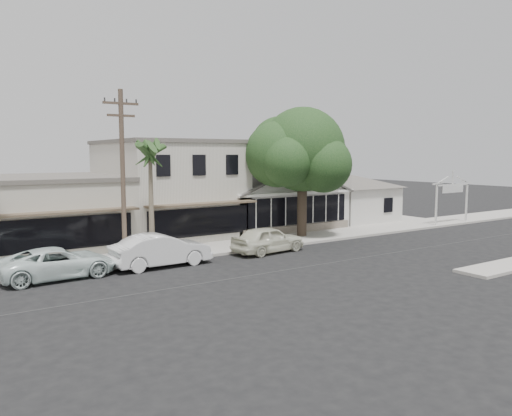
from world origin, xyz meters
TOP-DOWN VIEW (x-y plane):
  - ground at (0.00, 0.00)m, footprint 140.00×140.00m
  - sidewalk_north at (-8.00, 6.75)m, footprint 90.00×3.50m
  - corner_shop at (5.00, 12.47)m, footprint 10.40×8.60m
  - side_cottage at (13.20, 11.50)m, footprint 6.00×6.00m
  - arch_sign at (18.40, 5.30)m, footprint 4.12×0.12m
  - row_building_near at (-3.00, 13.50)m, footprint 8.00×10.00m
  - row_building_midnear at (-12.00, 13.50)m, footprint 10.00×10.00m
  - utility_pole at (-9.00, 5.20)m, footprint 1.80×0.24m
  - car_0 at (-0.74, 4.16)m, footprint 4.79×2.35m
  - car_1 at (-7.41, 4.25)m, footprint 5.20×1.92m
  - car_2 at (-12.41, 4.58)m, footprint 5.38×2.68m
  - shade_tree at (4.20, 7.49)m, footprint 8.10×7.32m
  - palm_east at (-7.10, 6.25)m, footprint 3.10×3.10m

SIDE VIEW (x-z plane):
  - ground at x=0.00m, z-range 0.00..0.00m
  - sidewalk_north at x=-8.00m, z-range 0.00..0.15m
  - car_2 at x=-12.41m, z-range 0.00..1.47m
  - car_0 at x=-0.74m, z-range 0.00..1.57m
  - car_1 at x=-7.41m, z-range 0.00..1.70m
  - side_cottage at x=13.20m, z-range 0.00..3.00m
  - row_building_midnear at x=-12.00m, z-range 0.00..4.20m
  - corner_shop at x=5.00m, z-range 0.07..5.17m
  - arch_sign at x=18.40m, z-range 1.18..5.13m
  - row_building_near at x=-3.00m, z-range 0.00..6.50m
  - utility_pole at x=-9.00m, z-range 0.29..9.29m
  - palm_east at x=-7.10m, z-range 2.42..9.32m
  - shade_tree at x=4.20m, z-range 1.42..10.40m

